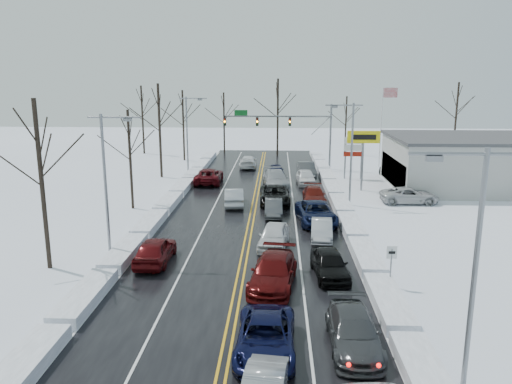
{
  "coord_description": "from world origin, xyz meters",
  "views": [
    {
      "loc": [
        2.06,
        -33.49,
        11.08
      ],
      "look_at": [
        0.41,
        3.91,
        2.5
      ],
      "focal_mm": 35.0,
      "sensor_mm": 36.0,
      "label": 1
    }
  ],
  "objects_px": {
    "flagpole": "(383,120)",
    "dealership_building": "(491,162)",
    "traffic_signal_mast": "(289,125)",
    "oncoming_car_0": "(234,205)",
    "tires_plus_sign": "(363,141)"
  },
  "relations": [
    {
      "from": "traffic_signal_mast",
      "to": "tires_plus_sign",
      "type": "bearing_deg",
      "value": -59.54
    },
    {
      "from": "tires_plus_sign",
      "to": "flagpole",
      "type": "xyz_separation_m",
      "value": [
        4.67,
        14.01,
        0.93
      ]
    },
    {
      "from": "traffic_signal_mast",
      "to": "tires_plus_sign",
      "type": "xyz_separation_m",
      "value": [
        7.05,
        -12.0,
        -0.49
      ]
    },
    {
      "from": "tires_plus_sign",
      "to": "oncoming_car_0",
      "type": "height_order",
      "value": "tires_plus_sign"
    },
    {
      "from": "flagpole",
      "to": "dealership_building",
      "type": "relative_size",
      "value": 0.49
    },
    {
      "from": "traffic_signal_mast",
      "to": "dealership_building",
      "type": "height_order",
      "value": "traffic_signal_mast"
    },
    {
      "from": "oncoming_car_0",
      "to": "dealership_building",
      "type": "bearing_deg",
      "value": -166.92
    },
    {
      "from": "dealership_building",
      "to": "oncoming_car_0",
      "type": "distance_m",
      "value": 27.29
    },
    {
      "from": "traffic_signal_mast",
      "to": "flagpole",
      "type": "bearing_deg",
      "value": 9.73
    },
    {
      "from": "dealership_building",
      "to": "oncoming_car_0",
      "type": "bearing_deg",
      "value": -161.52
    },
    {
      "from": "traffic_signal_mast",
      "to": "dealership_building",
      "type": "distance_m",
      "value": 23.01
    },
    {
      "from": "flagpole",
      "to": "dealership_building",
      "type": "distance_m",
      "value": 15.24
    },
    {
      "from": "dealership_building",
      "to": "oncoming_car_0",
      "type": "xyz_separation_m",
      "value": [
        -25.76,
        -8.61,
        -2.66
      ]
    },
    {
      "from": "traffic_signal_mast",
      "to": "flagpole",
      "type": "distance_m",
      "value": 11.9
    },
    {
      "from": "traffic_signal_mast",
      "to": "oncoming_car_0",
      "type": "bearing_deg",
      "value": -105.72
    }
  ]
}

